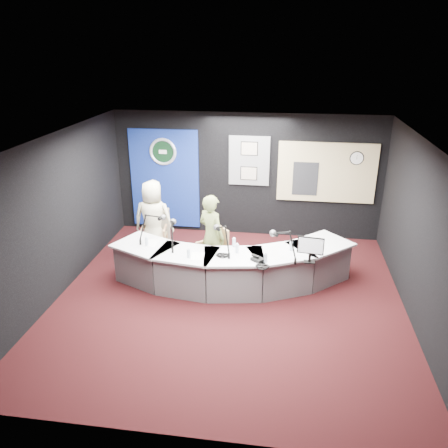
# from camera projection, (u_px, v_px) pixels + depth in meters

# --- Properties ---
(ground) EXTENTS (6.00, 6.00, 0.00)m
(ground) POSITION_uv_depth(u_px,v_px,m) (229.00, 300.00, 7.88)
(ground) COLOR black
(ground) RESTS_ON ground
(ceiling) EXTENTS (6.00, 6.00, 0.02)m
(ceiling) POSITION_uv_depth(u_px,v_px,m) (229.00, 141.00, 6.82)
(ceiling) COLOR silver
(ceiling) RESTS_ON ground
(wall_back) EXTENTS (6.00, 0.02, 2.80)m
(wall_back) POSITION_uv_depth(u_px,v_px,m) (247.00, 176.00, 10.10)
(wall_back) COLOR black
(wall_back) RESTS_ON ground
(wall_front) EXTENTS (6.00, 0.02, 2.80)m
(wall_front) POSITION_uv_depth(u_px,v_px,m) (190.00, 336.00, 4.60)
(wall_front) COLOR black
(wall_front) RESTS_ON ground
(wall_left) EXTENTS (0.02, 6.00, 2.80)m
(wall_left) POSITION_uv_depth(u_px,v_px,m) (57.00, 216.00, 7.75)
(wall_left) COLOR black
(wall_left) RESTS_ON ground
(wall_right) EXTENTS (0.02, 6.00, 2.80)m
(wall_right) POSITION_uv_depth(u_px,v_px,m) (421.00, 236.00, 6.95)
(wall_right) COLOR black
(wall_right) RESTS_ON ground
(broadcast_desk) EXTENTS (4.50, 1.90, 0.75)m
(broadcast_desk) POSITION_uv_depth(u_px,v_px,m) (230.00, 266.00, 8.25)
(broadcast_desk) COLOR silver
(broadcast_desk) RESTS_ON ground
(backdrop_panel) EXTENTS (1.60, 0.05, 2.30)m
(backdrop_panel) POSITION_uv_depth(u_px,v_px,m) (165.00, 179.00, 10.38)
(backdrop_panel) COLOR navy
(backdrop_panel) RESTS_ON wall_back
(agency_seal) EXTENTS (0.63, 0.07, 0.63)m
(agency_seal) POSITION_uv_depth(u_px,v_px,m) (163.00, 152.00, 10.10)
(agency_seal) COLOR silver
(agency_seal) RESTS_ON backdrop_panel
(seal_center) EXTENTS (0.48, 0.01, 0.48)m
(seal_center) POSITION_uv_depth(u_px,v_px,m) (163.00, 152.00, 10.10)
(seal_center) COLOR black
(seal_center) RESTS_ON backdrop_panel
(pinboard) EXTENTS (0.90, 0.04, 1.10)m
(pinboard) POSITION_uv_depth(u_px,v_px,m) (249.00, 161.00, 9.93)
(pinboard) COLOR slate
(pinboard) RESTS_ON wall_back
(framed_photo_upper) EXTENTS (0.34, 0.02, 0.27)m
(framed_photo_upper) POSITION_uv_depth(u_px,v_px,m) (249.00, 149.00, 9.80)
(framed_photo_upper) COLOR gray
(framed_photo_upper) RESTS_ON pinboard
(framed_photo_lower) EXTENTS (0.34, 0.02, 0.27)m
(framed_photo_lower) POSITION_uv_depth(u_px,v_px,m) (249.00, 173.00, 10.01)
(framed_photo_lower) COLOR gray
(framed_photo_lower) RESTS_ON pinboard
(booth_window_frame) EXTENTS (2.12, 0.06, 1.32)m
(booth_window_frame) POSITION_uv_depth(u_px,v_px,m) (327.00, 173.00, 9.78)
(booth_window_frame) COLOR tan
(booth_window_frame) RESTS_ON wall_back
(booth_glow) EXTENTS (2.00, 0.02, 1.20)m
(booth_glow) POSITION_uv_depth(u_px,v_px,m) (327.00, 173.00, 9.77)
(booth_glow) COLOR #FEDEA0
(booth_glow) RESTS_ON booth_window_frame
(equipment_rack) EXTENTS (0.55, 0.02, 0.75)m
(equipment_rack) POSITION_uv_depth(u_px,v_px,m) (305.00, 179.00, 9.87)
(equipment_rack) COLOR black
(equipment_rack) RESTS_ON booth_window_frame
(wall_clock) EXTENTS (0.28, 0.01, 0.28)m
(wall_clock) POSITION_uv_depth(u_px,v_px,m) (357.00, 158.00, 9.54)
(wall_clock) COLOR white
(wall_clock) RESTS_ON booth_window_frame
(armchair_left) EXTENTS (0.60, 0.60, 0.95)m
(armchair_left) POSITION_uv_depth(u_px,v_px,m) (154.00, 235.00, 9.32)
(armchair_left) COLOR #9F7148
(armchair_left) RESTS_ON ground
(armchair_right) EXTENTS (0.79, 0.79, 1.00)m
(armchair_right) POSITION_uv_depth(u_px,v_px,m) (212.00, 251.00, 8.53)
(armchair_right) COLOR #9F7148
(armchair_right) RESTS_ON ground
(draped_jacket) EXTENTS (0.51, 0.16, 0.70)m
(draped_jacket) POSITION_uv_depth(u_px,v_px,m) (158.00, 224.00, 9.49)
(draped_jacket) COLOR gray
(draped_jacket) RESTS_ON armchair_left
(person_man) EXTENTS (0.82, 0.55, 1.65)m
(person_man) POSITION_uv_depth(u_px,v_px,m) (153.00, 219.00, 9.19)
(person_man) COLOR beige
(person_man) RESTS_ON ground
(person_woman) EXTENTS (0.71, 0.66, 1.63)m
(person_woman) POSITION_uv_depth(u_px,v_px,m) (212.00, 236.00, 8.41)
(person_woman) COLOR olive
(person_woman) RESTS_ON ground
(computer_monitor) EXTENTS (0.39, 0.07, 0.26)m
(computer_monitor) POSITION_uv_depth(u_px,v_px,m) (311.00, 245.00, 7.44)
(computer_monitor) COLOR black
(computer_monitor) RESTS_ON broadcast_desk
(desk_phone) EXTENTS (0.25, 0.25, 0.05)m
(desk_phone) POSITION_uv_depth(u_px,v_px,m) (258.00, 259.00, 7.61)
(desk_phone) COLOR black
(desk_phone) RESTS_ON broadcast_desk
(headphones_near) EXTENTS (0.22, 0.22, 0.04)m
(headphones_near) POSITION_uv_depth(u_px,v_px,m) (262.00, 266.00, 7.40)
(headphones_near) COLOR black
(headphones_near) RESTS_ON broadcast_desk
(headphones_far) EXTENTS (0.22, 0.22, 0.04)m
(headphones_far) POSITION_uv_depth(u_px,v_px,m) (223.00, 255.00, 7.78)
(headphones_far) COLOR black
(headphones_far) RESTS_ON broadcast_desk
(paper_stack) EXTENTS (0.24, 0.33, 0.00)m
(paper_stack) POSITION_uv_depth(u_px,v_px,m) (152.00, 243.00, 8.28)
(paper_stack) COLOR white
(paper_stack) RESTS_ON broadcast_desk
(notepad) EXTENTS (0.25, 0.34, 0.00)m
(notepad) POSITION_uv_depth(u_px,v_px,m) (197.00, 256.00, 7.77)
(notepad) COLOR white
(notepad) RESTS_ON broadcast_desk
(boom_mic_a) EXTENTS (0.41, 0.67, 0.60)m
(boom_mic_a) POSITION_uv_depth(u_px,v_px,m) (152.00, 224.00, 8.35)
(boom_mic_a) COLOR black
(boom_mic_a) RESTS_ON broadcast_desk
(boom_mic_b) EXTENTS (0.25, 0.73, 0.60)m
(boom_mic_b) POSITION_uv_depth(u_px,v_px,m) (173.00, 230.00, 8.08)
(boom_mic_b) COLOR black
(boom_mic_b) RESTS_ON broadcast_desk
(boom_mic_c) EXTENTS (0.42, 0.66, 0.60)m
(boom_mic_c) POSITION_uv_depth(u_px,v_px,m) (223.00, 236.00, 7.85)
(boom_mic_c) COLOR black
(boom_mic_c) RESTS_ON broadcast_desk
(boom_mic_d) EXTENTS (0.52, 0.59, 0.60)m
(boom_mic_d) POSITION_uv_depth(u_px,v_px,m) (284.00, 241.00, 7.63)
(boom_mic_d) COLOR black
(boom_mic_d) RESTS_ON broadcast_desk
(water_bottles) EXTENTS (3.17, 0.62, 0.18)m
(water_bottles) POSITION_uv_depth(u_px,v_px,m) (231.00, 248.00, 7.86)
(water_bottles) COLOR silver
(water_bottles) RESTS_ON broadcast_desk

